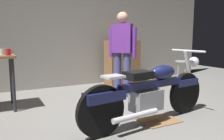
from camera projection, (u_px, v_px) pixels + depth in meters
ground_plane at (131, 122)px, 3.22m from camera, size 12.00×12.00×0.00m
back_wall at (69, 21)px, 5.46m from camera, size 8.00×0.12×3.10m
motorcycle at (150, 92)px, 3.14m from camera, size 2.18×0.66×1.00m
person_standing at (122, 50)px, 4.53m from camera, size 0.42×0.44×1.67m
shop_stool at (182, 67)px, 5.29m from camera, size 0.32×0.32×0.64m
wooden_dresser at (122, 63)px, 5.70m from camera, size 0.80×0.47×1.10m
drip_tray at (159, 121)px, 3.28m from camera, size 0.56×0.40×0.01m
mug_white_ceramic at (2, 52)px, 3.75m from camera, size 0.11×0.08×0.10m
mug_red_diner at (8, 52)px, 3.59m from camera, size 0.11×0.08×0.11m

